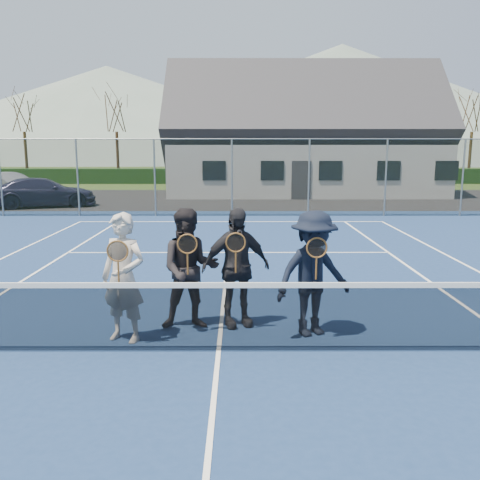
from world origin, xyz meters
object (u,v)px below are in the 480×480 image
at_px(car_c, 43,193).
at_px(player_b, 190,269).
at_px(car_b, 7,189).
at_px(player_d, 313,274).
at_px(clubhouse, 303,125).
at_px(player_a, 123,278).
at_px(tennis_net, 218,314).
at_px(player_c, 236,267).

relative_size(car_c, player_b, 2.53).
height_order(car_b, player_d, player_d).
distance_m(clubhouse, player_d, 23.71).
height_order(car_b, player_a, player_a).
distance_m(player_a, player_b, 1.00).
bearing_deg(tennis_net, clubhouse, 80.54).
bearing_deg(car_b, player_b, -129.77).
bearing_deg(car_c, player_a, -174.59).
relative_size(tennis_net, player_a, 6.49).
xyz_separation_m(player_a, player_b, (0.86, 0.50, -0.00)).
height_order(player_a, player_b, same).
xyz_separation_m(car_b, player_c, (10.81, -16.40, 0.16)).
height_order(clubhouse, player_c, clubhouse).
xyz_separation_m(car_b, player_b, (10.13, -16.51, 0.16)).
bearing_deg(car_b, tennis_net, -130.03).
xyz_separation_m(car_c, tennis_net, (8.60, -16.70, -0.12)).
distance_m(car_c, player_c, 18.00).
bearing_deg(player_b, tennis_net, -63.69).
height_order(car_c, player_d, player_d).
distance_m(player_a, player_c, 1.66).
xyz_separation_m(tennis_net, player_d, (1.32, 0.64, 0.38)).
xyz_separation_m(player_b, player_c, (0.68, 0.10, 0.00)).
bearing_deg(player_b, player_d, -9.01).
height_order(clubhouse, player_b, clubhouse).
distance_m(player_a, player_d, 2.65).
distance_m(car_b, player_a, 19.37).
relative_size(car_c, clubhouse, 0.29).
distance_m(tennis_net, player_b, 1.09).
distance_m(car_c, player_d, 18.89).
height_order(tennis_net, player_c, player_c).
bearing_deg(player_b, car_c, 117.30).
xyz_separation_m(player_c, player_d, (1.10, -0.39, -0.00)).
bearing_deg(clubhouse, player_c, -99.33).
xyz_separation_m(tennis_net, player_a, (-1.32, 0.42, 0.38)).
bearing_deg(player_c, tennis_net, -102.44).
bearing_deg(car_b, player_c, -127.92).
relative_size(player_b, player_c, 1.00).
bearing_deg(tennis_net, car_b, 121.26).
bearing_deg(car_c, clubhouse, -78.62).
bearing_deg(player_d, player_c, 160.68).
bearing_deg(player_b, car_b, 121.52).
bearing_deg(player_b, player_a, -149.81).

